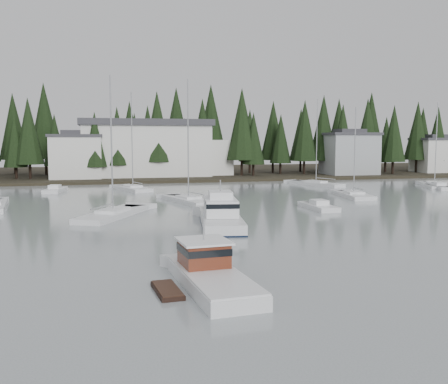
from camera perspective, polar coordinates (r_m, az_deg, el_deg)
The scene contains 17 objects.
far_shore_land at distance 113.78m, azimuth -6.93°, elevation 2.12°, with size 240.00×54.00×1.00m, color black.
conifer_treeline at distance 102.89m, azimuth -6.22°, elevation 1.74°, with size 200.00×22.00×20.00m, color black, non-canonical shape.
house_west at distance 94.96m, azimuth -16.56°, elevation 4.01°, with size 9.54×7.42×8.75m.
house_east_a at distance 105.89m, azimuth 14.11°, elevation 4.37°, with size 10.60×8.48×9.25m.
house_east_b at distance 119.32m, azimuth 23.07°, elevation 3.99°, with size 9.54×7.42×8.25m.
harbor_inn at distance 98.67m, azimuth -7.69°, elevation 4.91°, with size 29.50×11.50×10.90m.
lobster_boat_brown at distance 25.27m, azimuth -1.74°, elevation -9.70°, with size 4.69×8.47×4.08m.
cabin_cruiser_center at distance 42.90m, azimuth -0.38°, elevation -2.96°, with size 4.87×10.97×4.55m.
sailboat_0 at distance 67.18m, azimuth 14.59°, elevation -0.50°, with size 4.05×8.99×12.13m.
sailboat_1 at distance 85.84m, azimuth 22.91°, elevation 0.57°, with size 6.80×10.36×13.90m.
sailboat_2 at distance 75.22m, azimuth -10.37°, elevation 0.27°, with size 5.44×9.10×14.97m.
sailboat_5 at distance 59.68m, azimuth -4.08°, elevation -1.08°, with size 5.40×10.07×15.01m.
sailboat_6 at distance 84.01m, azimuth 10.47°, elevation 0.83°, with size 6.11×10.88×14.61m.
sailboat_8 at distance 49.32m, azimuth -12.56°, elevation -2.68°, with size 7.57×11.00×13.99m.
runabout_1 at distance 54.24m, azimuth 10.82°, elevation -1.81°, with size 2.27×5.81×1.42m.
runabout_3 at distance 75.50m, azimuth -18.77°, elevation 0.11°, with size 3.06×5.90×1.42m.
runabout_4 at distance 83.07m, azimuth 23.32°, elevation 0.43°, with size 3.59×6.96×1.42m.
Camera 1 is at (-13.08, -15.80, 7.22)m, focal length 40.00 mm.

